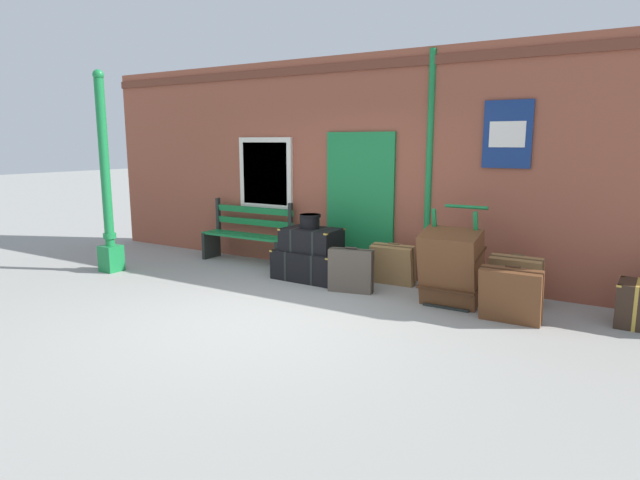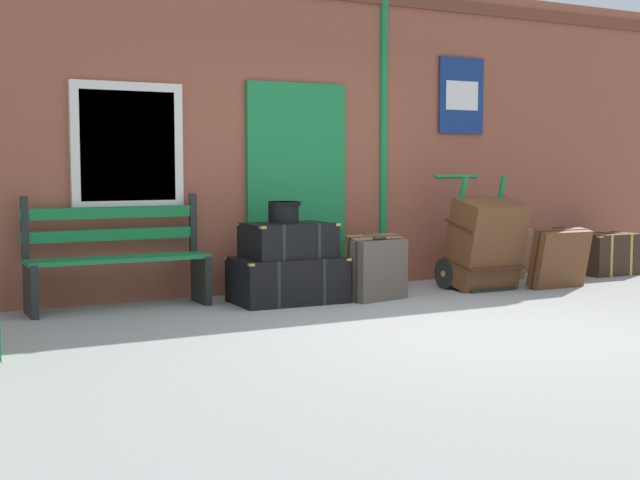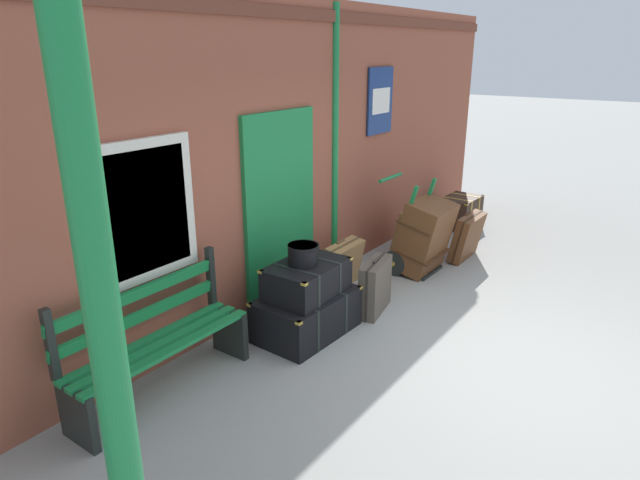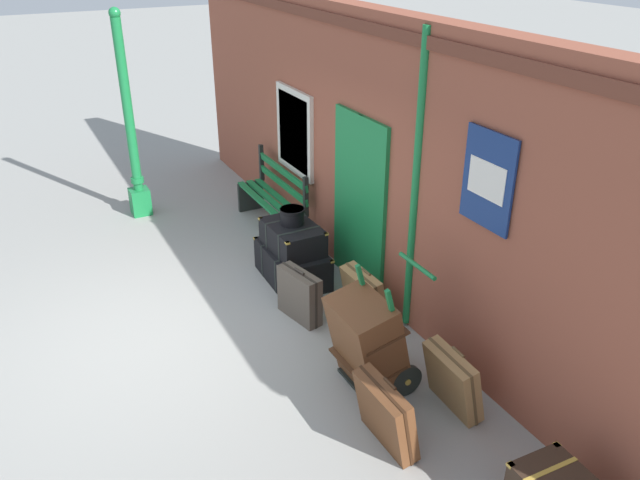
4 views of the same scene
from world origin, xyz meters
name	(u,v)px [view 4 (image 4 of 4)]	position (x,y,z in m)	size (l,w,h in m)	color
ground_plane	(164,337)	(0.00, 0.00, 0.00)	(60.00, 60.00, 0.00)	gray
brick_facade	(376,158)	(-0.01, 2.60, 1.60)	(10.40, 0.35, 3.20)	brown
lamp_post	(132,142)	(-3.36, 0.55, 1.14)	(0.28, 0.28, 2.99)	#197A3D
platform_bench	(274,199)	(-1.98, 2.16, 0.44)	(1.60, 0.43, 1.01)	#197A3D
steamer_trunk_base	(293,264)	(-0.50, 1.76, 0.21)	(1.03, 0.68, 0.43)	black
steamer_trunk_middle	(293,237)	(-0.49, 1.76, 0.58)	(0.82, 0.56, 0.33)	black
round_hatbox	(292,215)	(-0.52, 1.78, 0.85)	(0.31, 0.30, 0.20)	black
porters_trolley	(383,354)	(1.64, 1.71, 0.27)	(0.71, 0.69, 1.18)	black
large_brown_trunk	(368,342)	(1.64, 1.53, 0.48)	(0.70, 0.62, 0.96)	brown
suitcase_tan	(386,415)	(2.40, 1.26, 0.31)	(0.66, 0.30, 0.64)	brown
suitcase_slate	(364,295)	(0.64, 2.09, 0.28)	(0.61, 0.30, 0.58)	olive
suitcase_beige	(300,295)	(0.32, 1.46, 0.29)	(0.61, 0.30, 0.61)	#51473D
suitcase_charcoal	(453,381)	(2.30, 2.03, 0.30)	(0.63, 0.32, 0.62)	olive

